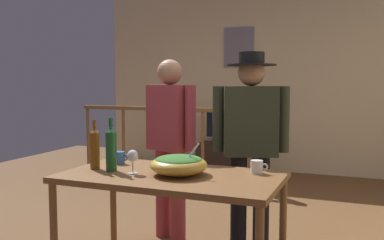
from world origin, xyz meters
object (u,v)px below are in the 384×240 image
at_px(tv_console, 228,158).
at_px(serving_table, 171,184).
at_px(flat_screen_tv, 228,125).
at_px(person_standing_right, 251,134).
at_px(wine_bottle_green, 111,148).
at_px(salad_bowl, 179,164).
at_px(wine_bottle_amber, 95,148).
at_px(mug_blue, 120,158).
at_px(wine_glass, 133,157).
at_px(framed_picture, 239,48).
at_px(person_standing_left, 170,135).
at_px(mug_white, 257,167).
at_px(stair_railing, 192,135).

bearing_deg(tv_console, serving_table, -78.78).
bearing_deg(flat_screen_tv, person_standing_right, -69.37).
bearing_deg(wine_bottle_green, salad_bowl, 6.69).
bearing_deg(wine_bottle_amber, flat_screen_tv, 92.33).
bearing_deg(tv_console, mug_blue, -86.53).
bearing_deg(wine_glass, mug_blue, 134.53).
height_order(framed_picture, wine_bottle_amber, framed_picture).
xyz_separation_m(framed_picture, salad_bowl, (0.70, -3.90, -1.06)).
height_order(wine_glass, person_standing_left, person_standing_left).
height_order(flat_screen_tv, person_standing_left, person_standing_left).
height_order(mug_blue, mug_white, mug_blue).
xyz_separation_m(stair_railing, person_standing_left, (0.60, -1.99, 0.25)).
xyz_separation_m(framed_picture, person_standing_left, (0.29, -3.15, -0.98)).
relative_size(framed_picture, person_standing_left, 0.39).
xyz_separation_m(flat_screen_tv, wine_bottle_amber, (0.15, -3.62, 0.19)).
xyz_separation_m(stair_railing, salad_bowl, (1.01, -2.73, 0.17)).
bearing_deg(mug_blue, person_standing_right, 33.07).
bearing_deg(salad_bowl, framed_picture, 100.17).
bearing_deg(person_standing_right, salad_bowl, 49.04).
bearing_deg(person_standing_right, mug_white, 89.41).
height_order(stair_railing, serving_table, stair_railing).
bearing_deg(stair_railing, serving_table, -70.73).
bearing_deg(wine_bottle_green, person_standing_left, 84.80).
relative_size(flat_screen_tv, wine_glass, 4.01).
bearing_deg(mug_blue, stair_railing, 99.93).
height_order(mug_blue, person_standing_left, person_standing_left).
relative_size(framed_picture, mug_white, 5.08).
bearing_deg(flat_screen_tv, mug_blue, -86.50).
distance_m(tv_console, salad_bowl, 3.74).
xyz_separation_m(tv_console, mug_white, (1.24, -3.38, 0.58)).
xyz_separation_m(framed_picture, stair_railing, (-0.31, -1.17, -1.23)).
height_order(wine_bottle_green, person_standing_right, person_standing_right).
distance_m(flat_screen_tv, wine_glass, 3.70).
bearing_deg(person_standing_right, wine_bottle_green, 26.57).
bearing_deg(wine_bottle_green, tv_console, 94.54).
relative_size(framed_picture, person_standing_right, 0.38).
xyz_separation_m(wine_glass, mug_blue, (-0.27, 0.27, -0.07)).
bearing_deg(mug_white, flat_screen_tv, 110.37).
bearing_deg(person_standing_left, framed_picture, -65.21).
distance_m(tv_console, wine_glass, 3.78).
xyz_separation_m(serving_table, wine_glass, (-0.24, -0.09, 0.18)).
relative_size(flat_screen_tv, wine_bottle_amber, 1.85).
xyz_separation_m(tv_console, person_standing_right, (1.07, -2.86, 0.73)).
xyz_separation_m(flat_screen_tv, wine_bottle_green, (0.29, -3.64, 0.20)).
bearing_deg(person_standing_right, person_standing_left, -19.49).
distance_m(serving_table, wine_bottle_green, 0.48).
xyz_separation_m(wine_bottle_amber, person_standing_right, (0.92, 0.79, 0.05)).
bearing_deg(stair_railing, flat_screen_tv, 74.29).
bearing_deg(salad_bowl, wine_glass, -164.59).
height_order(tv_console, flat_screen_tv, flat_screen_tv).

